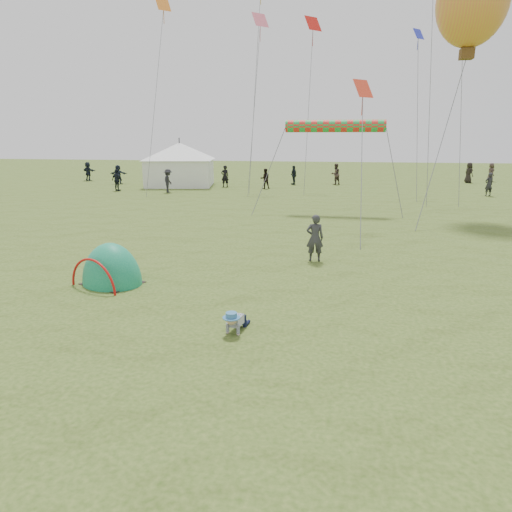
% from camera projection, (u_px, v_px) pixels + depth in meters
% --- Properties ---
extents(ground, '(140.00, 140.00, 0.00)m').
position_uv_depth(ground, '(194.00, 326.00, 9.82)').
color(ground, '#2F4B15').
extents(crawling_toddler, '(0.59, 0.74, 0.51)m').
position_uv_depth(crawling_toddler, '(235.00, 320.00, 9.50)').
color(crawling_toddler, black).
rests_on(crawling_toddler, ground).
extents(popup_tent, '(2.19, 2.02, 2.30)m').
position_uv_depth(popup_tent, '(113.00, 283.00, 12.73)').
color(popup_tent, '#0A7556').
rests_on(popup_tent, ground).
extents(standing_adult, '(0.60, 0.43, 1.55)m').
position_uv_depth(standing_adult, '(315.00, 238.00, 14.84)').
color(standing_adult, '#2F2E33').
rests_on(standing_adult, ground).
extents(event_marquee, '(6.45, 6.45, 3.79)m').
position_uv_depth(event_marquee, '(180.00, 163.00, 38.09)').
color(event_marquee, white).
rests_on(event_marquee, ground).
extents(crowd_person_0, '(0.76, 0.67, 1.75)m').
position_uv_depth(crowd_person_0, '(225.00, 176.00, 37.20)').
color(crowd_person_0, black).
rests_on(crowd_person_0, ground).
extents(crowd_person_1, '(1.09, 1.07, 1.78)m').
position_uv_depth(crowd_person_1, '(335.00, 174.00, 39.17)').
color(crowd_person_1, '#3B2E2A').
rests_on(crowd_person_1, ground).
extents(crowd_person_2, '(0.82, 1.02, 1.62)m').
position_uv_depth(crowd_person_2, '(294.00, 175.00, 39.20)').
color(crowd_person_2, black).
rests_on(crowd_person_2, ground).
extents(crowd_person_4, '(0.64, 0.89, 1.69)m').
position_uv_depth(crowd_person_4, '(491.00, 172.00, 41.91)').
color(crowd_person_4, '#40322E').
rests_on(crowd_person_4, ground).
extents(crowd_person_5, '(1.68, 1.12, 1.73)m').
position_uv_depth(crowd_person_5, '(88.00, 171.00, 42.72)').
color(crowd_person_5, black).
rests_on(crowd_person_5, ground).
extents(crowd_person_6, '(0.68, 0.56, 1.60)m').
position_uv_depth(crowd_person_6, '(489.00, 184.00, 31.49)').
color(crowd_person_6, '#232328').
rests_on(crowd_person_6, ground).
extents(crowd_person_7, '(0.92, 0.81, 1.58)m').
position_uv_depth(crowd_person_7, '(265.00, 179.00, 35.99)').
color(crowd_person_7, black).
rests_on(crowd_person_7, ground).
extents(crowd_person_8, '(1.04, 0.68, 1.64)m').
position_uv_depth(crowd_person_8, '(117.00, 180.00, 34.48)').
color(crowd_person_8, black).
rests_on(crowd_person_8, ground).
extents(crowd_person_9, '(0.72, 1.15, 1.71)m').
position_uv_depth(crowd_person_9, '(168.00, 181.00, 33.47)').
color(crowd_person_9, black).
rests_on(crowd_person_9, ground).
extents(crowd_person_10, '(0.90, 1.04, 1.79)m').
position_uv_depth(crowd_person_10, '(469.00, 173.00, 40.66)').
color(crowd_person_10, black).
rests_on(crowd_person_10, ground).
extents(crowd_person_11, '(1.56, 0.63, 1.64)m').
position_uv_depth(crowd_person_11, '(118.00, 174.00, 39.73)').
color(crowd_person_11, '#1C2434').
rests_on(crowd_person_11, ground).
extents(balloon_kite, '(3.31, 3.31, 4.64)m').
position_uv_depth(balloon_kite, '(472.00, 7.00, 21.65)').
color(balloon_kite, gold).
extents(rainbow_tube_kite, '(5.18, 0.64, 0.64)m').
position_uv_depth(rainbow_tube_kite, '(335.00, 126.00, 23.90)').
color(rainbow_tube_kite, red).
extents(diamond_kite_0, '(1.33, 1.33, 1.08)m').
position_uv_depth(diamond_kite_0, '(313.00, 23.00, 33.86)').
color(diamond_kite_0, red).
extents(diamond_kite_1, '(1.07, 1.07, 0.87)m').
position_uv_depth(diamond_kite_1, '(163.00, 5.00, 32.77)').
color(diamond_kite_1, orange).
extents(diamond_kite_4, '(0.87, 0.87, 0.71)m').
position_uv_depth(diamond_kite_4, '(419.00, 34.00, 30.82)').
color(diamond_kite_4, '#242BB6').
extents(diamond_kite_5, '(1.24, 1.24, 1.01)m').
position_uv_depth(diamond_kite_5, '(260.00, 20.00, 32.91)').
color(diamond_kite_5, '#EB647A').
extents(diamond_kite_7, '(0.96, 0.96, 0.78)m').
position_uv_depth(diamond_kite_7, '(363.00, 88.00, 19.80)').
color(diamond_kite_7, red).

